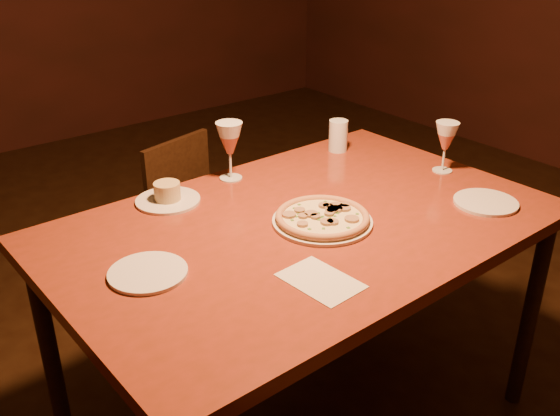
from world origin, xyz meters
TOP-DOWN VIEW (x-y plane):
  - dining_table at (0.04, 0.05)m, footprint 1.53×1.00m
  - chair_far at (0.17, 0.93)m, footprint 0.45×0.45m
  - pizza_plate at (0.07, 0.01)m, footprint 0.30×0.30m
  - ramekin_saucer at (-0.22, 0.43)m, footprint 0.21×0.21m
  - wine_glass_far at (0.04, 0.46)m, footprint 0.09×0.09m
  - wine_glass_right at (0.68, 0.04)m, footprint 0.08×0.08m
  - water_tumbler at (0.53, 0.43)m, footprint 0.07×0.07m
  - side_plate_left at (-0.48, 0.07)m, footprint 0.21×0.21m
  - side_plate_near at (0.57, -0.22)m, footprint 0.20×0.20m
  - menu_card at (-0.15, -0.23)m, footprint 0.15×0.21m

SIDE VIEW (x-z plane):
  - chair_far at x=0.17m, z-range 0.05..0.82m
  - dining_table at x=0.04m, z-range 0.33..1.14m
  - menu_card at x=-0.15m, z-range 0.81..0.81m
  - side_plate_near at x=0.57m, z-range 0.81..0.82m
  - side_plate_left at x=-0.48m, z-range 0.81..0.82m
  - pizza_plate at x=0.07m, z-range 0.81..0.84m
  - ramekin_saucer at x=-0.22m, z-range 0.80..0.86m
  - water_tumbler at x=0.53m, z-range 0.81..0.93m
  - wine_glass_right at x=0.68m, z-range 0.81..0.99m
  - wine_glass_far at x=0.04m, z-range 0.81..1.01m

